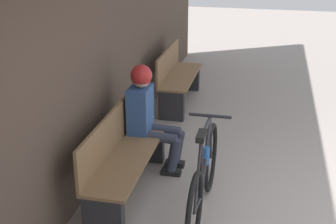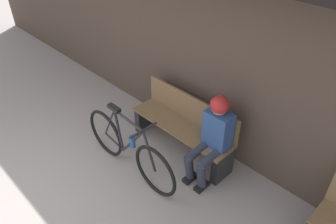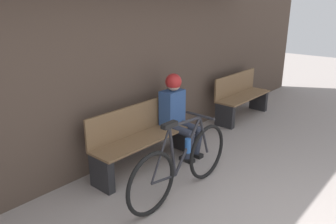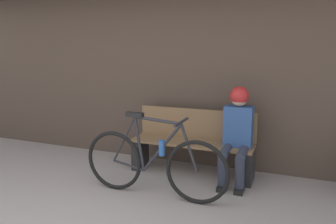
# 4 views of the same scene
# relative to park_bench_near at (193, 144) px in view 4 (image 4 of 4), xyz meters

# --- Properties ---
(storefront_wall) EXTENTS (12.00, 0.56, 3.20)m
(storefront_wall) POSITION_rel_park_bench_near_xyz_m (-0.48, 0.40, 1.27)
(storefront_wall) COLOR #4C3D33
(storefront_wall) RESTS_ON ground_plane
(park_bench_near) EXTENTS (1.59, 0.42, 0.85)m
(park_bench_near) POSITION_rel_park_bench_near_xyz_m (0.00, 0.00, 0.00)
(park_bench_near) COLOR brown
(park_bench_near) RESTS_ON ground_plane
(bicycle) EXTENTS (1.71, 0.40, 0.95)m
(bicycle) POSITION_rel_park_bench_near_xyz_m (-0.20, -0.83, -0.01)
(bicycle) COLOR black
(bicycle) RESTS_ON ground_plane
(person_seated) EXTENTS (0.34, 0.59, 1.19)m
(person_seated) POSITION_rel_park_bench_near_xyz_m (0.59, -0.10, 0.29)
(person_seated) COLOR #2D3342
(person_seated) RESTS_ON ground_plane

